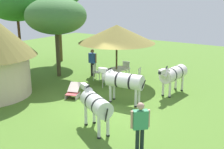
{
  "coord_description": "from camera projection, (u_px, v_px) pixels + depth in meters",
  "views": [
    {
      "loc": [
        -9.51,
        -6.67,
        4.6
      ],
      "look_at": [
        0.99,
        0.52,
        1.0
      ],
      "focal_mm": 44.37,
      "sensor_mm": 36.0,
      "label": 1
    }
  ],
  "objects": [
    {
      "name": "shade_umbrella",
      "position": [
        117.0,
        34.0,
        14.75
      ],
      "size": [
        4.13,
        4.13,
        3.15
      ],
      "color": "#473819",
      "rests_on": "ground_plane"
    },
    {
      "name": "acacia_tree_behind_hut",
      "position": [
        56.0,
        16.0,
        15.64
      ],
      "size": [
        3.49,
        3.49,
        4.59
      ],
      "color": "#403B25",
      "rests_on": "ground_plane"
    },
    {
      "name": "zebra_by_umbrella",
      "position": [
        124.0,
        81.0,
        12.13
      ],
      "size": [
        0.84,
        2.32,
        1.57
      ],
      "rotation": [
        0.0,
        0.0,
        0.11
      ],
      "color": "silver",
      "rests_on": "ground_plane"
    },
    {
      "name": "patio_chair_west_end",
      "position": [
        107.0,
        78.0,
        14.28
      ],
      "size": [
        0.48,
        0.5,
        0.9
      ],
      "rotation": [
        0.0,
        0.0,
        -1.42
      ],
      "color": "silver",
      "rests_on": "ground_plane"
    },
    {
      "name": "patio_chair_near_hut",
      "position": [
        96.0,
        71.0,
        15.71
      ],
      "size": [
        0.54,
        0.52,
        0.9
      ],
      "rotation": [
        0.0,
        0.0,
        -2.87
      ],
      "color": "silver",
      "rests_on": "ground_plane"
    },
    {
      "name": "ground_plane",
      "position": [
        109.0,
        103.0,
        12.42
      ],
      "size": [
        36.0,
        36.0,
        0.0
      ],
      "primitive_type": "plane",
      "color": "#507A2A"
    },
    {
      "name": "striped_lounge_chair",
      "position": [
        73.0,
        92.0,
        13.01
      ],
      "size": [
        0.94,
        0.78,
        0.64
      ],
      "rotation": [
        0.0,
        0.0,
        1.93
      ],
      "color": "#C64A4E",
      "rests_on": "ground_plane"
    },
    {
      "name": "guest_beside_umbrella",
      "position": [
        92.0,
        60.0,
        16.31
      ],
      "size": [
        0.22,
        0.58,
        1.62
      ],
      "rotation": [
        0.0,
        0.0,
        4.74
      ],
      "color": "black",
      "rests_on": "ground_plane"
    },
    {
      "name": "patio_dining_table",
      "position": [
        117.0,
        70.0,
        15.29
      ],
      "size": [
        1.5,
        1.12,
        0.74
      ],
      "rotation": [
        0.0,
        0.0,
        -0.2
      ],
      "color": "silver",
      "rests_on": "ground_plane"
    },
    {
      "name": "zebra_toward_hut",
      "position": [
        173.0,
        74.0,
        13.34
      ],
      "size": [
        2.34,
        0.82,
        1.52
      ],
      "rotation": [
        0.0,
        0.0,
        1.47
      ],
      "color": "silver",
      "rests_on": "ground_plane"
    },
    {
      "name": "patio_chair_near_lawn",
      "position": [
        125.0,
        68.0,
        16.38
      ],
      "size": [
        0.48,
        0.49,
        0.9
      ],
      "rotation": [
        0.0,
        0.0,
        -4.57
      ],
      "color": "silver",
      "rests_on": "ground_plane"
    },
    {
      "name": "acacia_tree_right_background",
      "position": [
        17.0,
        4.0,
        17.18
      ],
      "size": [
        3.55,
        3.55,
        5.22
      ],
      "color": "#552F1F",
      "rests_on": "ground_plane"
    },
    {
      "name": "standing_watcher",
      "position": [
        140.0,
        123.0,
        8.16
      ],
      "size": [
        0.46,
        0.46,
        1.64
      ],
      "rotation": [
        0.0,
        0.0,
        -0.79
      ],
      "color": "black",
      "rests_on": "ground_plane"
    },
    {
      "name": "patio_chair_east_end",
      "position": [
        138.0,
        75.0,
        14.92
      ],
      "size": [
        0.53,
        0.51,
        0.9
      ],
      "rotation": [
        0.0,
        0.0,
        0.24
      ],
      "color": "silver",
      "rests_on": "ground_plane"
    },
    {
      "name": "zebra_nearest_camera",
      "position": [
        95.0,
        104.0,
        9.64
      ],
      "size": [
        1.28,
        1.97,
        1.53
      ],
      "rotation": [
        0.0,
        0.0,
        5.79
      ],
      "color": "silver",
      "rests_on": "ground_plane"
    }
  ]
}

